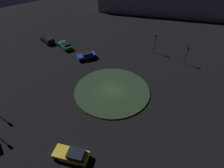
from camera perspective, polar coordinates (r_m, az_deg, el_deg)
ground_plane at (r=32.10m, az=0.00°, el=-2.12°), size 120.67×120.67×0.00m
roundabout_island at (r=32.03m, az=0.00°, el=-1.97°), size 12.97×12.97×0.22m
car_green at (r=45.63m, az=-14.16°, el=11.50°), size 4.28×2.21×1.44m
car_black at (r=49.37m, az=-19.11°, el=12.72°), size 4.29×2.06×1.44m
car_blue at (r=40.59m, az=-7.83°, el=8.70°), size 2.91×4.32×1.45m
car_yellow at (r=24.11m, az=-12.16°, el=-20.50°), size 4.50×3.80×1.52m
traffic_light_south at (r=40.23m, az=22.01°, el=9.08°), size 0.34×0.38×3.91m
traffic_light_south_near at (r=42.51m, az=13.13°, el=12.97°), size 0.34×0.38×4.24m
store_building at (r=68.75m, az=14.35°, el=23.42°), size 38.24×30.46×7.04m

